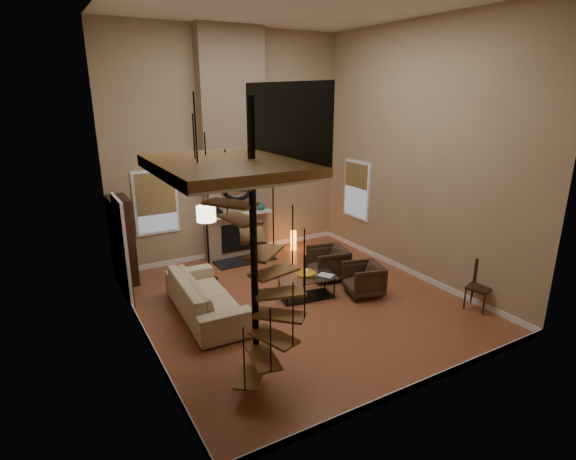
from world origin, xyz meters
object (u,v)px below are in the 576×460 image
armchair_near (331,263)px  armchair_far (367,279)px  sofa (205,295)px  accent_lamp (293,241)px  side_chair (481,282)px  coffee_table (307,285)px  hutch (122,241)px  floor_lamp (206,220)px

armchair_near → armchair_far: (0.12, -1.10, 0.00)m
sofa → armchair_far: bearing=-102.3°
armchair_near → accent_lamp: size_ratio=1.50×
sofa → armchair_near: sofa is taller
sofa → side_chair: bearing=-114.3°
coffee_table → accent_lamp: bearing=64.8°
coffee_table → side_chair: 3.39m
hutch → side_chair: bearing=-39.6°
hutch → sofa: (0.99, -2.38, -0.55)m
accent_lamp → side_chair: (1.46, -4.68, 0.28)m
hutch → coffee_table: bearing=-41.9°
armchair_near → armchair_far: size_ratio=1.12×
hutch → accent_lamp: 4.34m
hutch → sofa: hutch is taller
floor_lamp → armchair_far: bearing=-42.0°
floor_lamp → accent_lamp: 3.02m
armchair_far → floor_lamp: floor_lamp is taller
sofa → armchair_far: size_ratio=3.39×
side_chair → armchair_far: bearing=135.3°
armchair_near → side_chair: side_chair is taller
armchair_far → coffee_table: 1.25m
armchair_near → coffee_table: 1.20m
armchair_far → floor_lamp: 3.62m
armchair_near → accent_lamp: 2.06m
side_chair → sofa: bearing=153.5°
hutch → sofa: 2.64m
floor_lamp → side_chair: size_ratio=1.85×
armchair_near → side_chair: size_ratio=0.87×
floor_lamp → side_chair: floor_lamp is taller
coffee_table → floor_lamp: bearing=127.8°
hutch → coffee_table: size_ratio=1.53×
armchair_far → coffee_table: armchair_far is taller
coffee_table → side_chair: size_ratio=1.35×
armchair_near → coffee_table: bearing=-47.0°
hutch → accent_lamp: size_ratio=3.53×
armchair_near → accent_lamp: armchair_near is taller
sofa → coffee_table: bearing=-97.2°
armchair_near → accent_lamp: bearing=-173.6°
armchair_near → floor_lamp: (-2.45, 1.21, 1.06)m
coffee_table → armchair_far: bearing=-23.1°
sofa → coffee_table: 2.07m
armchair_near → floor_lamp: bearing=-104.0°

